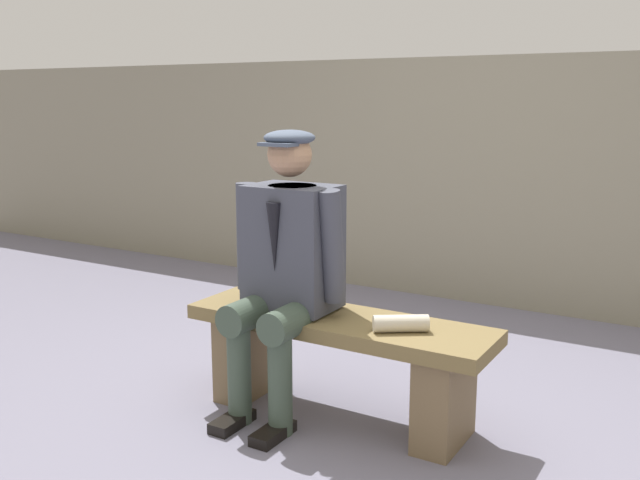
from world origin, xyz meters
The scene contains 5 objects.
ground_plane centered at (0.00, 0.00, 0.00)m, with size 30.00×30.00×0.00m, color slate.
bench centered at (0.00, 0.00, 0.32)m, with size 1.45×0.42×0.49m.
seated_man centered at (0.25, 0.06, 0.74)m, with size 0.58×0.61×1.34m.
rolled_magazine centered at (-0.34, 0.05, 0.53)m, with size 0.08×0.08×0.24m, color beige.
stadium_wall centered at (0.00, -2.29, 0.88)m, with size 12.00×0.24×1.77m, color gray.
Camera 1 is at (-1.53, 2.73, 1.48)m, focal length 39.90 mm.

